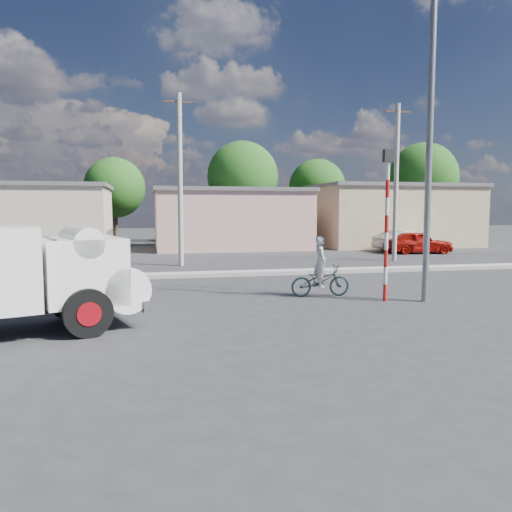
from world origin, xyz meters
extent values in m
plane|color=#2A2A2D|center=(0.00, 0.00, 0.00)|extent=(120.00, 120.00, 0.00)
cube|color=#99968E|center=(0.00, 8.00, 0.08)|extent=(40.00, 0.80, 0.16)
cylinder|color=black|center=(-4.78, -0.96, 0.51)|extent=(1.07, 0.61, 1.03)
cylinder|color=#A00B14|center=(-4.78, -0.96, 0.51)|extent=(0.58, 0.48, 0.51)
cylinder|color=black|center=(-5.39, 0.91, 0.51)|extent=(1.07, 0.61, 1.03)
cylinder|color=#A00B14|center=(-5.39, 0.91, 0.51)|extent=(0.58, 0.48, 0.51)
cube|color=white|center=(-5.00, 0.00, 1.31)|extent=(2.20, 2.35, 1.45)
cylinder|color=white|center=(-4.24, 0.25, 0.89)|extent=(1.58, 2.14, 1.03)
cylinder|color=white|center=(-5.00, 0.00, 1.96)|extent=(1.22, 2.03, 0.65)
cube|color=silver|center=(-3.88, 0.37, 0.51)|extent=(0.75, 1.95, 0.26)
cube|color=black|center=(-5.62, -0.20, 1.73)|extent=(0.57, 1.53, 0.65)
imported|color=#152729|center=(1.62, 2.66, 0.48)|extent=(1.85, 0.72, 0.96)
imported|color=silver|center=(1.62, 2.66, 0.78)|extent=(0.40, 0.58, 1.56)
imported|color=beige|center=(12.46, 17.19, 0.66)|extent=(4.11, 1.70, 1.32)
imported|color=#980C06|center=(12.44, 15.52, 0.68)|extent=(4.14, 2.09, 1.35)
cylinder|color=red|center=(3.20, 1.50, 0.25)|extent=(0.11, 0.11, 0.50)
cylinder|color=white|center=(3.20, 1.50, 0.75)|extent=(0.11, 0.11, 0.50)
cylinder|color=red|center=(3.20, 1.50, 1.25)|extent=(0.11, 0.11, 0.50)
cylinder|color=white|center=(3.20, 1.50, 1.75)|extent=(0.11, 0.11, 0.50)
cylinder|color=red|center=(3.20, 1.50, 2.25)|extent=(0.11, 0.11, 0.50)
cylinder|color=white|center=(3.20, 1.50, 2.75)|extent=(0.11, 0.11, 0.50)
cylinder|color=red|center=(3.20, 1.50, 3.25)|extent=(0.11, 0.11, 0.50)
cylinder|color=white|center=(3.20, 1.50, 3.75)|extent=(0.11, 0.11, 0.50)
cube|color=black|center=(3.20, 1.50, 4.18)|extent=(0.28, 0.18, 0.36)
cylinder|color=slate|center=(4.30, 1.20, 4.50)|extent=(0.18, 0.18, 9.00)
cube|color=#C0B491|center=(-12.00, 22.00, 2.00)|extent=(12.00, 7.00, 4.00)
cube|color=#59595B|center=(-12.00, 22.00, 4.12)|extent=(12.30, 7.30, 0.24)
cube|color=#D39991|center=(2.00, 22.00, 1.90)|extent=(10.00, 7.00, 3.80)
cube|color=#59595B|center=(2.00, 22.00, 3.92)|extent=(10.30, 7.30, 0.24)
cube|color=tan|center=(14.00, 22.00, 2.10)|extent=(11.00, 7.00, 4.20)
cube|color=#59595B|center=(14.00, 22.00, 4.32)|extent=(11.30, 7.30, 0.24)
cylinder|color=#38281E|center=(-6.00, 29.00, 1.74)|extent=(0.36, 0.36, 3.47)
sphere|color=#33671E|center=(-6.00, 29.00, 4.34)|extent=(4.71, 4.71, 4.71)
cylinder|color=#38281E|center=(4.00, 28.00, 2.10)|extent=(0.36, 0.36, 4.20)
sphere|color=#33671E|center=(4.00, 28.00, 5.25)|extent=(5.70, 5.70, 5.70)
cylinder|color=#38281E|center=(11.00, 30.00, 1.82)|extent=(0.36, 0.36, 3.64)
sphere|color=#33671E|center=(11.00, 30.00, 4.55)|extent=(4.94, 4.94, 4.94)
cylinder|color=#38281E|center=(20.00, 28.00, 2.18)|extent=(0.36, 0.36, 4.37)
sphere|color=#33671E|center=(20.00, 28.00, 5.46)|extent=(5.93, 5.93, 5.93)
cylinder|color=#99968E|center=(-2.00, 12.00, 4.00)|extent=(0.24, 0.24, 8.00)
cube|color=#38281E|center=(-2.00, 12.00, 7.60)|extent=(1.40, 0.08, 0.08)
cylinder|color=#99968E|center=(9.00, 12.00, 4.00)|extent=(0.24, 0.24, 8.00)
cube|color=#38281E|center=(9.00, 12.00, 7.60)|extent=(1.40, 0.08, 0.08)
camera|label=1|loc=(-3.51, -11.72, 2.68)|focal=35.00mm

